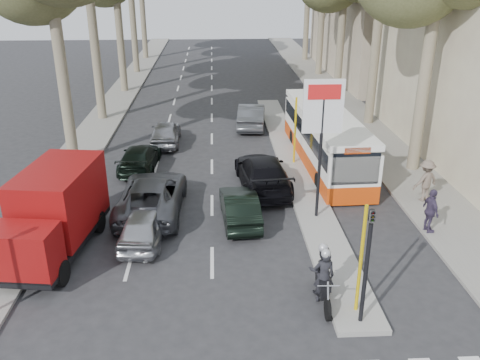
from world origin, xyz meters
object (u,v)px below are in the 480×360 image
object	(u,v)px
red_truck	(55,211)
motorcycle	(323,275)
dark_hatchback	(240,207)
silver_hatchback	(144,225)
city_bus	(325,137)

from	to	relation	value
red_truck	motorcycle	world-z (taller)	red_truck
dark_hatchback	motorcycle	xyz separation A→B (m)	(2.21, -5.20, 0.21)
motorcycle	silver_hatchback	bearing A→B (deg)	147.95
silver_hatchback	motorcycle	world-z (taller)	motorcycle
motorcycle	red_truck	bearing A→B (deg)	160.97
silver_hatchback	dark_hatchback	size ratio (longest dim) A/B	0.97
silver_hatchback	dark_hatchback	xyz separation A→B (m)	(3.54, 1.37, -0.00)
dark_hatchback	city_bus	size ratio (longest dim) A/B	0.37
city_bus	motorcycle	world-z (taller)	city_bus
red_truck	city_bus	bearing A→B (deg)	43.73
dark_hatchback	red_truck	bearing A→B (deg)	12.63
city_bus	motorcycle	xyz separation A→B (m)	(-2.39, -11.35, -0.59)
silver_hatchback	city_bus	distance (m)	11.11
red_truck	silver_hatchback	bearing A→B (deg)	18.52
silver_hatchback	red_truck	bearing A→B (deg)	15.34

